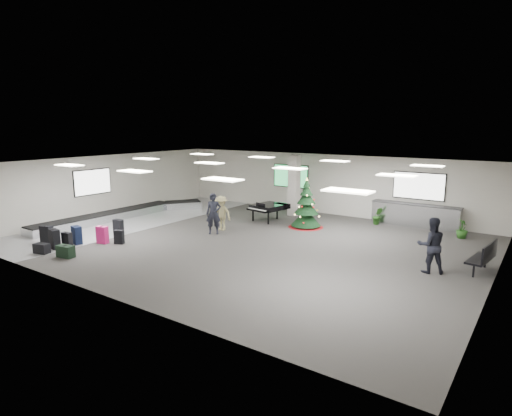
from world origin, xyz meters
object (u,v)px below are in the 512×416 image
Objects in this scene: pink_suitcase at (102,235)px; traveler_a at (214,214)px; christmas_tree at (306,210)px; bench at (484,256)px; traveler_bench at (431,245)px; grand_piano at (268,207)px; potted_plant_left at (377,216)px; traveler_b at (221,213)px; potted_plant_right at (462,229)px; baggage_carousel at (124,214)px; service_counter at (415,215)px.

traveler_a reaches higher than pink_suitcase.
christmas_tree is 4.40m from traveler_a.
traveler_bench is (-1.45, -0.95, 0.35)m from bench.
grand_piano is 5.32m from potted_plant_left.
traveler_b reaches higher than potted_plant_right.
traveler_a reaches higher than potted_plant_right.
baggage_carousel is 5.26× the size of traveler_bench.
christmas_tree is 1.42× the size of bench.
baggage_carousel is 5.33× the size of traveler_a.
service_counter is 7.02m from grand_piano.
potted_plant_left is (8.05, 9.65, 0.07)m from pink_suitcase.
traveler_a is 7.95m from potted_plant_left.
baggage_carousel is 2.40× the size of service_counter.
bench reaches higher than grand_piano.
baggage_carousel is at bearing -159.47° from potted_plant_right.
service_counter is 6.50m from bench.
christmas_tree is 1.28× the size of traveler_bench.
pink_suitcase is 8.02m from grand_piano.
baggage_carousel is 9.43m from christmas_tree.
potted_plant_right reaches higher than pink_suitcase.
potted_plant_right is at bearing -4.80° from traveler_a.
pink_suitcase is 12.57m from potted_plant_left.
pink_suitcase is 12.44m from traveler_bench.
grand_piano is (3.28, 7.31, 0.35)m from pink_suitcase.
grand_piano is 10.25m from bench.
pink_suitcase is 0.44× the size of bench.
potted_plant_left reaches higher than potted_plant_right.
christmas_tree reaches higher than grand_piano.
bench reaches higher than pink_suitcase.
bench is 4.54m from potted_plant_right.
traveler_a is at bearing -136.56° from service_counter.
traveler_a is (-2.74, -3.44, 0.10)m from christmas_tree.
potted_plant_right is (9.14, 5.45, -0.50)m from traveler_a.
bench reaches higher than potted_plant_left.
service_counter reaches higher than bench.
bench is at bearing -72.42° from potted_plant_right.
service_counter is 4.94× the size of potted_plant_right.
traveler_bench reaches higher than pink_suitcase.
traveler_b is at bearing -94.20° from grand_piano.
grand_piano is at bearing -167.47° from potted_plant_right.
traveler_b reaches higher than baggage_carousel.
traveler_a reaches higher than service_counter.
grand_piano is at bearing 45.49° from traveler_a.
potted_plant_left is at bearing 41.67° from traveler_b.
baggage_carousel is at bearing -152.33° from service_counter.
traveler_a is 2.22× the size of potted_plant_right.
grand_piano is (-2.19, 0.11, -0.11)m from christmas_tree.
pink_suitcase is 15.03m from potted_plant_right.
grand_piano is at bearing 52.84° from pink_suitcase.
service_counter reaches higher than potted_plant_left.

